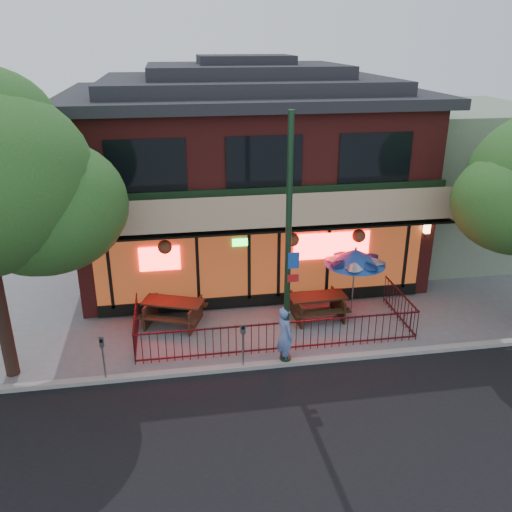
{
  "coord_description": "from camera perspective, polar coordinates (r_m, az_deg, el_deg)",
  "views": [
    {
      "loc": [
        -2.94,
        -13.19,
        8.6
      ],
      "look_at": [
        -0.45,
        2.0,
        2.34
      ],
      "focal_mm": 38.0,
      "sensor_mm": 36.0,
      "label": 1
    }
  ],
  "objects": [
    {
      "name": "ground",
      "position": [
        16.02,
        2.8,
        -10.38
      ],
      "size": [
        80.0,
        80.0,
        0.0
      ],
      "primitive_type": "plane",
      "color": "gray",
      "rests_on": "ground"
    },
    {
      "name": "curb",
      "position": [
        15.57,
        3.19,
        -11.17
      ],
      "size": [
        80.0,
        0.25,
        0.12
      ],
      "primitive_type": "cube",
      "color": "#999993",
      "rests_on": "ground"
    },
    {
      "name": "restaurant_building",
      "position": [
        20.99,
        -1.05,
        9.82
      ],
      "size": [
        12.96,
        9.49,
        8.05
      ],
      "color": "maroon",
      "rests_on": "ground"
    },
    {
      "name": "neighbor_building",
      "position": [
        24.7,
        20.09,
        7.69
      ],
      "size": [
        6.0,
        7.0,
        6.0
      ],
      "primitive_type": "cube",
      "color": "gray",
      "rests_on": "ground"
    },
    {
      "name": "patio_fence",
      "position": [
        16.11,
        2.47,
        -7.54
      ],
      "size": [
        8.44,
        2.62,
        1.0
      ],
      "color": "#430E13",
      "rests_on": "ground"
    },
    {
      "name": "street_light",
      "position": [
        14.21,
        3.38,
        -0.48
      ],
      "size": [
        0.43,
        0.32,
        7.0
      ],
      "color": "#17341D",
      "rests_on": "ground"
    },
    {
      "name": "picnic_table_left",
      "position": [
        17.55,
        -8.71,
        -5.51
      ],
      "size": [
        2.29,
        2.03,
        0.81
      ],
      "color": "#3E2516",
      "rests_on": "ground"
    },
    {
      "name": "picnic_table_right",
      "position": [
        17.85,
        6.48,
        -4.95
      ],
      "size": [
        1.91,
        1.5,
        0.79
      ],
      "color": "#302011",
      "rests_on": "ground"
    },
    {
      "name": "patio_umbrella",
      "position": [
        17.9,
        10.4,
        -0.08
      ],
      "size": [
        2.0,
        2.0,
        2.28
      ],
      "color": "gray",
      "rests_on": "ground"
    },
    {
      "name": "pedestrian",
      "position": [
        15.26,
        3.04,
        -8.31
      ],
      "size": [
        0.61,
        0.75,
        1.75
      ],
      "primitive_type": "imported",
      "rotation": [
        0.0,
        0.0,
        1.92
      ],
      "color": "#6280C4",
      "rests_on": "ground"
    },
    {
      "name": "parking_meter_near",
      "position": [
        14.93,
        -1.38,
        -8.71
      ],
      "size": [
        0.14,
        0.13,
        1.4
      ],
      "color": "gray",
      "rests_on": "ground"
    },
    {
      "name": "parking_meter_far",
      "position": [
        14.99,
        -15.85,
        -9.69
      ],
      "size": [
        0.14,
        0.12,
        1.34
      ],
      "color": "gray",
      "rests_on": "ground"
    }
  ]
}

